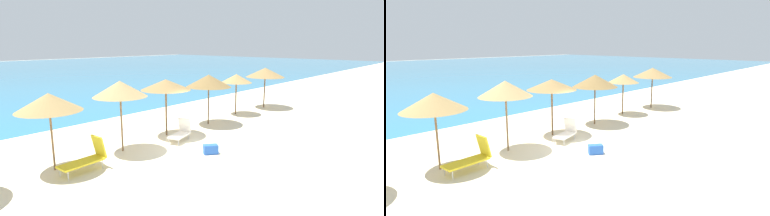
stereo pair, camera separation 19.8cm
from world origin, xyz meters
TOP-DOWN VIEW (x-y plane):
  - ground_plane at (0.00, 0.00)m, footprint 160.00×160.00m
  - beach_umbrella_1 at (-4.99, 2.22)m, footprint 2.23×2.23m
  - beach_umbrella_2 at (-2.15, 2.09)m, footprint 2.21×2.21m
  - beach_umbrella_3 at (0.67, 2.40)m, footprint 2.41×2.41m
  - beach_umbrella_4 at (3.72, 2.24)m, footprint 2.48×2.48m
  - beach_umbrella_5 at (6.86, 2.55)m, footprint 1.95×1.95m
  - beach_umbrella_6 at (9.98, 2.28)m, footprint 2.65×2.65m
  - lounge_chair_0 at (-4.22, 1.32)m, footprint 1.68×0.72m
  - lounge_chair_1 at (0.51, 1.26)m, footprint 1.41×0.94m
  - cooler_box at (0.05, -0.87)m, footprint 0.68×0.62m

SIDE VIEW (x-z plane):
  - ground_plane at x=0.00m, z-range 0.00..0.00m
  - cooler_box at x=0.05m, z-range 0.00..0.39m
  - lounge_chair_1 at x=0.51m, z-range -0.09..0.92m
  - lounge_chair_0 at x=-4.22m, z-range -0.11..1.07m
  - beach_umbrella_5 at x=6.86m, z-range 1.00..3.56m
  - beach_umbrella_4 at x=3.72m, z-range 1.05..3.83m
  - beach_umbrella_6 at x=9.98m, z-range 1.07..3.86m
  - beach_umbrella_1 at x=-4.99m, z-range 1.08..3.87m
  - beach_umbrella_3 at x=0.67m, z-range 1.12..3.89m
  - beach_umbrella_2 at x=-2.15m, z-range 1.15..4.12m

